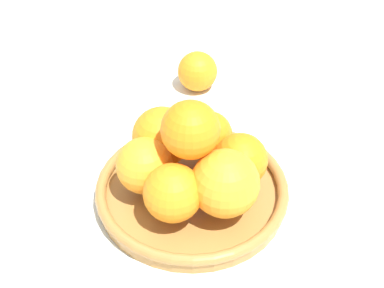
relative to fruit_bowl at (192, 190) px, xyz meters
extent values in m
plane|color=silver|center=(0.00, 0.00, -0.01)|extent=(4.00, 4.00, 0.00)
cylinder|color=#A57238|center=(0.00, 0.00, -0.01)|extent=(0.24, 0.24, 0.01)
torus|color=#A57238|center=(0.00, 0.00, 0.01)|extent=(0.25, 0.25, 0.01)
sphere|color=orange|center=(0.01, 0.06, 0.05)|extent=(0.07, 0.07, 0.07)
sphere|color=orange|center=(-0.05, 0.04, 0.05)|extent=(0.08, 0.08, 0.08)
sphere|color=orange|center=(-0.06, -0.02, 0.05)|extent=(0.07, 0.07, 0.07)
sphere|color=orange|center=(-0.01, -0.06, 0.05)|extent=(0.07, 0.07, 0.07)
sphere|color=orange|center=(0.05, -0.04, 0.05)|extent=(0.08, 0.08, 0.08)
sphere|color=orange|center=(0.06, 0.02, 0.05)|extent=(0.07, 0.07, 0.07)
sphere|color=orange|center=(0.00, -0.01, 0.11)|extent=(0.07, 0.07, 0.07)
sphere|color=orange|center=(-0.04, 0.25, 0.02)|extent=(0.07, 0.07, 0.07)
camera|label=1|loc=(0.09, -0.48, 0.49)|focal=50.00mm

